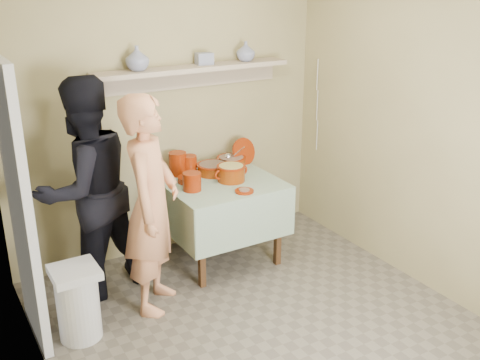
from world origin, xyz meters
TOP-DOWN VIEW (x-y plane):
  - ground at (0.00, 0.00)m, footprint 3.50×3.50m
  - tile_panel at (-1.46, 0.95)m, footprint 0.06×0.70m
  - plate_stack_a at (-0.00, 1.59)m, footprint 0.16×0.16m
  - plate_stack_b at (0.10, 1.56)m, footprint 0.14×0.14m
  - bowl_stack at (-0.06, 1.18)m, footprint 0.15×0.15m
  - empty_bowl at (-0.01, 1.37)m, footprint 0.17×0.17m
  - propped_lid at (0.67, 1.56)m, footprint 0.28×0.15m
  - vase_right at (0.73, 1.63)m, footprint 0.18×0.18m
  - vase_left at (-0.31, 1.64)m, footprint 0.21×0.21m
  - ceramic_box at (0.31, 1.64)m, footprint 0.15×0.11m
  - person_cook at (-0.56, 0.86)m, footprint 0.70×0.74m
  - person_helper at (-0.92, 1.31)m, footprint 1.03×0.91m
  - room_shell at (0.00, 0.00)m, footprint 3.04×3.54m
  - serving_table at (0.25, 1.28)m, footprint 0.97×0.97m
  - cazuela_meat_a at (0.28, 1.45)m, footprint 0.30×0.30m
  - cazuela_meat_b at (0.52, 1.54)m, footprint 0.28×0.28m
  - ladle at (0.49, 1.53)m, footprint 0.08×0.26m
  - cazuela_rice at (0.33, 1.21)m, footprint 0.33×0.25m
  - front_plate at (0.29, 0.92)m, footprint 0.16×0.16m
  - wall_shelf at (0.20, 1.65)m, footprint 1.80×0.25m
  - trash_bin at (-1.20, 0.73)m, footprint 0.32×0.32m
  - electrical_cord at (1.47, 1.48)m, footprint 0.01×0.05m

SIDE VIEW (x-z plane):
  - ground at x=0.00m, z-range 0.00..0.00m
  - trash_bin at x=-1.20m, z-range 0.00..0.56m
  - serving_table at x=0.25m, z-range 0.26..1.02m
  - front_plate at x=0.29m, z-range 0.76..0.78m
  - empty_bowl at x=-0.01m, z-range 0.76..0.81m
  - cazuela_meat_a at x=0.28m, z-range 0.77..0.87m
  - cazuela_meat_b at x=0.52m, z-range 0.77..0.87m
  - bowl_stack at x=-0.06m, z-range 0.76..0.92m
  - cazuela_rice at x=0.33m, z-range 0.77..0.92m
  - plate_stack_b at x=0.10m, z-range 0.76..0.93m
  - person_cook at x=-0.56m, z-range 0.00..1.70m
  - plate_stack_a at x=0.00m, z-range 0.76..0.97m
  - ladle at x=0.49m, z-range 0.78..0.97m
  - propped_lid at x=0.67m, z-range 0.75..1.01m
  - person_helper at x=-0.92m, z-range 0.00..1.78m
  - tile_panel at x=-1.46m, z-range 0.00..2.00m
  - electrical_cord at x=1.47m, z-range 0.80..1.70m
  - room_shell at x=0.00m, z-range 0.30..2.92m
  - wall_shelf at x=0.20m, z-range 1.57..1.78m
  - ceramic_box at x=0.31m, z-range 1.72..1.82m
  - vase_right at x=0.73m, z-range 1.72..1.90m
  - vase_left at x=-0.31m, z-range 1.72..1.92m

